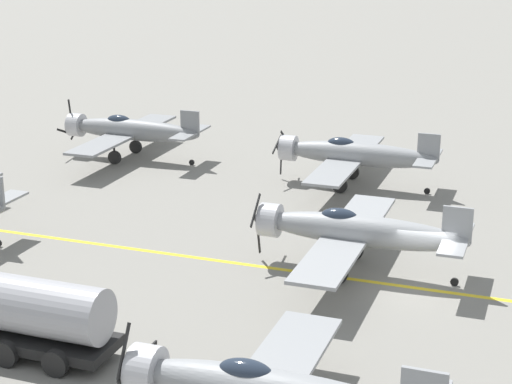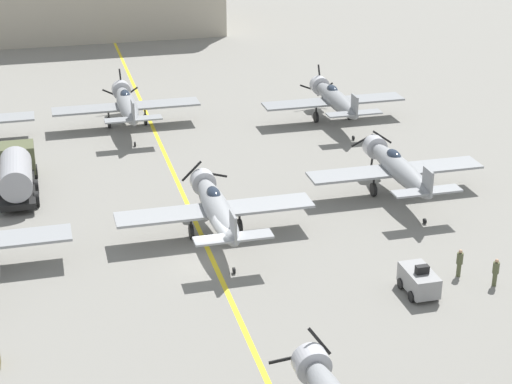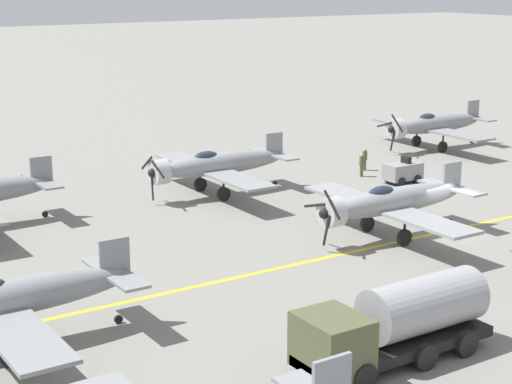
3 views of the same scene
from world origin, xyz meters
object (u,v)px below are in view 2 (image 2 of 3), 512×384
(tow_tractor, at_px, (419,280))
(airplane_far_center, at_px, (127,104))
(airplane_far_right, at_px, (335,99))
(fuel_tanker, at_px, (16,172))
(ground_crew_walking, at_px, (496,271))
(ground_crew_inspecting, at_px, (460,262))
(airplane_mid_center, at_px, (216,208))
(airplane_mid_right, at_px, (398,168))

(tow_tractor, bearing_deg, airplane_far_center, 110.88)
(airplane_far_right, height_order, fuel_tanker, airplane_far_right)
(airplane_far_center, height_order, ground_crew_walking, airplane_far_center)
(airplane_far_right, distance_m, tow_tractor, 28.57)
(airplane_far_right, xyz_separation_m, tow_tractor, (-5.11, -28.08, -1.22))
(airplane_far_center, bearing_deg, ground_crew_walking, -53.32)
(ground_crew_walking, xyz_separation_m, ground_crew_inspecting, (-1.40, 1.45, 0.01))
(airplane_mid_center, distance_m, fuel_tanker, 15.42)
(airplane_far_center, relative_size, ground_crew_inspecting, 7.28)
(airplane_mid_right, distance_m, tow_tractor, 13.13)
(ground_crew_walking, bearing_deg, ground_crew_inspecting, 133.88)
(airplane_mid_right, height_order, tow_tractor, airplane_mid_right)
(airplane_mid_right, distance_m, ground_crew_walking, 12.76)
(ground_crew_inspecting, bearing_deg, ground_crew_walking, -46.12)
(airplane_mid_right, bearing_deg, airplane_far_center, 124.39)
(airplane_far_right, relative_size, ground_crew_inspecting, 7.28)
(airplane_mid_center, bearing_deg, airplane_far_center, 101.95)
(airplane_mid_right, height_order, airplane_far_right, airplane_far_right)
(airplane_far_center, distance_m, airplane_mid_center, 22.00)
(fuel_tanker, bearing_deg, ground_crew_inspecting, -37.59)
(airplane_mid_center, xyz_separation_m, fuel_tanker, (-11.60, 10.15, -0.50))
(airplane_far_right, relative_size, ground_crew_walking, 7.35)
(airplane_mid_right, xyz_separation_m, ground_crew_walking, (0.32, -12.71, -1.12))
(airplane_mid_right, bearing_deg, fuel_tanker, 158.28)
(airplane_mid_center, bearing_deg, airplane_mid_right, 18.68)
(airplane_far_center, height_order, tow_tractor, airplane_far_center)
(airplane_far_right, xyz_separation_m, ground_crew_inspecting, (-2.16, -26.90, -1.11))
(airplane_mid_center, xyz_separation_m, ground_crew_inspecting, (11.97, -7.99, -1.11))
(airplane_far_center, distance_m, ground_crew_inspecting, 33.29)
(airplane_mid_center, relative_size, tow_tractor, 4.62)
(airplane_mid_center, relative_size, fuel_tanker, 1.50)
(airplane_far_right, height_order, ground_crew_inspecting, airplane_far_right)
(airplane_mid_right, distance_m, fuel_tanker, 25.58)
(fuel_tanker, bearing_deg, ground_crew_walking, -38.13)
(airplane_far_center, bearing_deg, tow_tractor, -59.79)
(airplane_far_right, bearing_deg, fuel_tanker, -149.53)
(airplane_far_right, distance_m, ground_crew_inspecting, 27.01)
(airplane_mid_right, relative_size, ground_crew_inspecting, 7.28)
(fuel_tanker, xyz_separation_m, tow_tractor, (20.61, -19.32, -0.72))
(airplane_far_right, bearing_deg, ground_crew_inspecting, -82.92)
(airplane_far_center, relative_size, airplane_mid_center, 1.00)
(airplane_far_right, relative_size, airplane_mid_center, 1.00)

